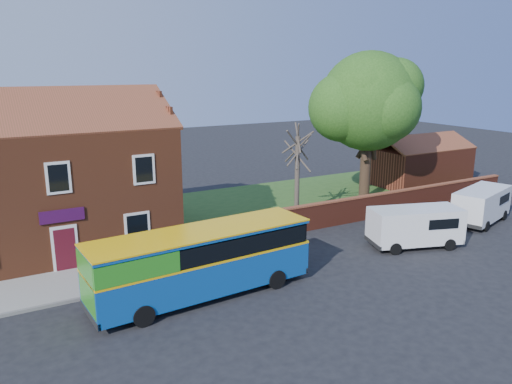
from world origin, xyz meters
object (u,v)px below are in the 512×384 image
bus (195,261)px  van_near (415,225)px  large_tree (368,104)px  van_far (482,204)px

bus → van_near: size_ratio=1.85×
large_tree → van_near: bearing=-114.7°
bus → van_near: bus is taller
bus → large_tree: (16.89, 8.88, 5.31)m
van_near → van_far: van_near is taller
van_near → bus: bearing=-162.6°
bus → large_tree: bearing=24.0°
van_near → large_tree: large_tree is taller
van_near → van_far: (6.95, 1.14, -0.00)m
large_tree → van_far: bearing=-70.0°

